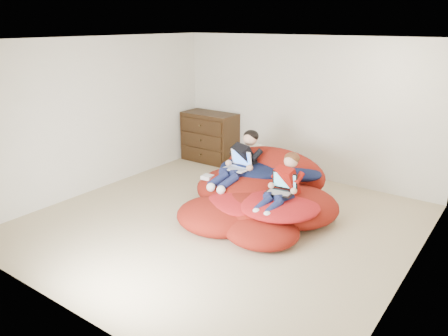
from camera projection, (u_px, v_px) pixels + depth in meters
room_shell at (221, 208)px, 6.15m from camera, size 5.10×5.10×2.77m
dresser at (210, 137)px, 8.82m from camera, size 1.10×0.61×0.99m
beanbag_pile at (260, 194)px, 6.53m from camera, size 2.34×2.41×0.86m
cream_pillow at (258, 153)px, 7.34m from camera, size 0.45×0.29×0.29m
older_boy at (241, 159)px, 6.73m from camera, size 0.44×1.12×0.75m
younger_boy at (283, 183)px, 5.96m from camera, size 0.36×0.94×0.69m
laptop_white at (238, 164)px, 6.70m from camera, size 0.38×0.33×0.27m
laptop_black at (282, 187)px, 5.95m from camera, size 0.39×0.33×0.27m
power_adapter at (207, 177)px, 6.78m from camera, size 0.17×0.17×0.06m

